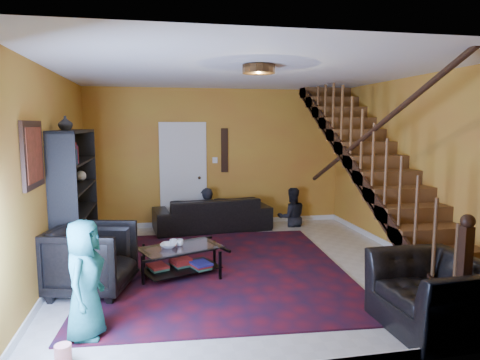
% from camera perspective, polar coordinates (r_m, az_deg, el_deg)
% --- Properties ---
extents(floor, '(5.50, 5.50, 0.00)m').
position_cam_1_polar(floor, '(6.41, 0.62, -11.50)').
color(floor, beige).
rests_on(floor, ground).
extents(room, '(5.50, 5.50, 5.50)m').
position_cam_1_polar(room, '(7.54, -11.57, -8.33)').
color(room, gold).
rests_on(room, ground).
extents(staircase, '(0.95, 5.02, 3.18)m').
position_cam_1_polar(staircase, '(6.86, 18.27, 1.36)').
color(staircase, brown).
rests_on(staircase, floor).
extents(bookshelf, '(0.35, 1.80, 2.00)m').
position_cam_1_polar(bookshelf, '(6.73, -20.99, -2.61)').
color(bookshelf, black).
rests_on(bookshelf, floor).
extents(door, '(0.82, 0.05, 2.05)m').
position_cam_1_polar(door, '(8.74, -7.56, 0.44)').
color(door, silver).
rests_on(door, floor).
extents(framed_picture, '(0.04, 0.74, 0.74)m').
position_cam_1_polar(framed_picture, '(5.21, -25.93, 3.06)').
color(framed_picture, maroon).
rests_on(framed_picture, room).
extents(wall_hanging, '(0.14, 0.03, 0.90)m').
position_cam_1_polar(wall_hanging, '(8.79, -2.07, 3.98)').
color(wall_hanging, black).
rests_on(wall_hanging, room).
extents(ceiling_fixture, '(0.40, 0.40, 0.10)m').
position_cam_1_polar(ceiling_fixture, '(5.33, 2.49, 14.55)').
color(ceiling_fixture, '#3F2814').
rests_on(ceiling_fixture, room).
extents(rug, '(3.76, 4.23, 0.02)m').
position_cam_1_polar(rug, '(6.30, -2.83, -11.76)').
color(rug, '#480C17').
rests_on(rug, floor).
extents(sofa, '(2.34, 1.12, 0.66)m').
position_cam_1_polar(sofa, '(8.49, -3.74, -4.48)').
color(sofa, black).
rests_on(sofa, floor).
extents(armchair_left, '(1.13, 1.11, 0.85)m').
position_cam_1_polar(armchair_left, '(5.68, -19.13, -9.92)').
color(armchair_left, black).
rests_on(armchair_left, floor).
extents(armchair_right, '(1.01, 1.15, 0.73)m').
position_cam_1_polar(armchair_right, '(4.91, 24.52, -13.72)').
color(armchair_right, black).
rests_on(armchair_right, floor).
extents(person_adult_a, '(0.48, 0.33, 1.29)m').
position_cam_1_polar(person_adult_a, '(8.55, -4.48, -5.31)').
color(person_adult_a, black).
rests_on(person_adult_a, sofa).
extents(person_adult_b, '(0.62, 0.49, 1.24)m').
position_cam_1_polar(person_adult_b, '(8.93, 6.91, -4.96)').
color(person_adult_b, black).
rests_on(person_adult_b, sofa).
extents(person_child, '(0.48, 0.64, 1.19)m').
position_cam_1_polar(person_child, '(4.49, -20.02, -12.37)').
color(person_child, '#1C696B').
rests_on(person_child, armchair_left).
extents(coffee_table, '(1.23, 0.98, 0.41)m').
position_cam_1_polar(coffee_table, '(6.04, -7.91, -10.47)').
color(coffee_table, black).
rests_on(coffee_table, floor).
extents(cup_a, '(0.12, 0.12, 0.09)m').
position_cam_1_polar(cup_a, '(6.04, -8.08, -8.26)').
color(cup_a, '#999999').
rests_on(cup_a, coffee_table).
extents(cup_b, '(0.13, 0.13, 0.10)m').
position_cam_1_polar(cup_b, '(6.02, -8.86, -8.29)').
color(cup_b, '#999999').
rests_on(cup_b, coffee_table).
extents(bowl, '(0.29, 0.29, 0.06)m').
position_cam_1_polar(bowl, '(5.98, -9.46, -8.59)').
color(bowl, '#999999').
rests_on(bowl, coffee_table).
extents(vase, '(0.18, 0.18, 0.19)m').
position_cam_1_polar(vase, '(6.14, -22.26, 7.03)').
color(vase, '#999999').
rests_on(vase, bookshelf).
extents(popcorn_bucket, '(0.15, 0.15, 0.16)m').
position_cam_1_polar(popcorn_bucket, '(4.29, -22.52, -20.63)').
color(popcorn_bucket, red).
rests_on(popcorn_bucket, rug).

